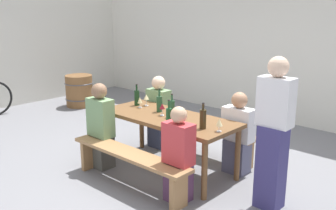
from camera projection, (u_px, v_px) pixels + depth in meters
name	position (u px, v px, depth m)	size (l,w,h in m)	color
ground_plane	(168.00, 169.00, 5.18)	(24.00, 24.00, 0.00)	slate
back_wall	(284.00, 37.00, 7.05)	(14.00, 0.20, 3.20)	silver
tasting_table	(168.00, 122.00, 5.01)	(1.90, 0.80, 0.75)	brown
bench_near	(129.00, 160.00, 4.59)	(1.80, 0.30, 0.45)	#9E7247
bench_far	(200.00, 132.00, 5.59)	(1.80, 0.30, 0.45)	#9E7247
wine_bottle_0	(172.00, 108.00, 4.92)	(0.07, 0.07, 0.31)	#234C2D
wine_bottle_1	(203.00, 119.00, 4.45)	(0.08, 0.08, 0.31)	#332814
wine_bottle_2	(137.00, 97.00, 5.51)	(0.08, 0.08, 0.31)	#143319
wine_bottle_3	(159.00, 103.00, 5.18)	(0.08, 0.08, 0.32)	#234C2D
wine_bottle_4	(169.00, 116.00, 4.59)	(0.07, 0.07, 0.31)	#194723
wine_glass_0	(146.00, 97.00, 5.49)	(0.08, 0.08, 0.17)	silver
wine_glass_1	(140.00, 100.00, 5.39)	(0.07, 0.07, 0.16)	silver
wine_glass_2	(219.00, 123.00, 4.35)	(0.08, 0.08, 0.16)	silver
wine_glass_3	(162.00, 107.00, 4.99)	(0.07, 0.07, 0.16)	silver
seated_guest_near_0	(101.00, 128.00, 5.12)	(0.37, 0.24, 1.17)	#4C4A43
seated_guest_near_1	(178.00, 157.00, 4.22)	(0.34, 0.24, 1.10)	#553251
seated_guest_far_0	(159.00, 113.00, 5.90)	(0.37, 0.24, 1.13)	#373D57
seated_guest_far_1	(238.00, 135.00, 4.97)	(0.41, 0.24, 1.09)	#53546F
standing_host	(273.00, 136.00, 4.01)	(0.36, 0.24, 1.66)	navy
wine_barrel	(79.00, 91.00, 8.41)	(0.62, 0.62, 0.69)	brown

